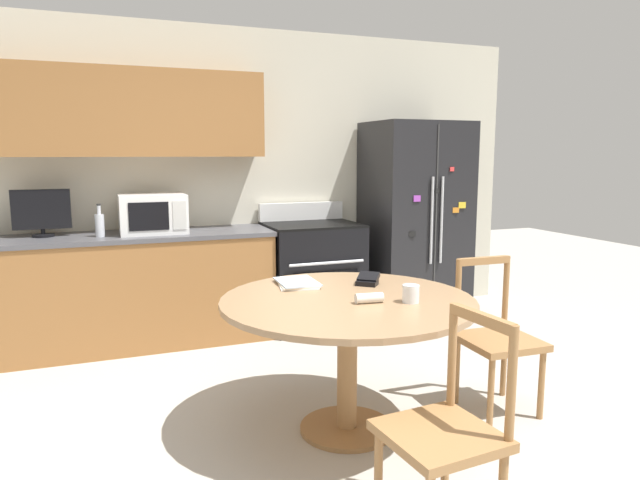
% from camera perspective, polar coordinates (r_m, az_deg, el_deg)
% --- Properties ---
extents(ground_plane, '(14.00, 14.00, 0.00)m').
position_cam_1_polar(ground_plane, '(3.10, 6.76, -20.85)').
color(ground_plane, '#B2ADA3').
extents(back_wall, '(5.20, 0.44, 2.60)m').
position_cam_1_polar(back_wall, '(5.06, -10.00, 7.65)').
color(back_wall, beige).
rests_on(back_wall, ground_plane).
extents(kitchen_counter, '(2.24, 0.64, 0.90)m').
position_cam_1_polar(kitchen_counter, '(4.79, -18.34, -4.75)').
color(kitchen_counter, '#936033').
rests_on(kitchen_counter, ground_plane).
extents(refrigerator, '(0.86, 0.74, 1.81)m').
position_cam_1_polar(refrigerator, '(5.38, 9.43, 1.90)').
color(refrigerator, black).
rests_on(refrigerator, ground_plane).
extents(oven_range, '(0.80, 0.68, 1.08)m').
position_cam_1_polar(oven_range, '(5.06, -0.79, -3.41)').
color(oven_range, black).
rests_on(oven_range, ground_plane).
extents(microwave, '(0.51, 0.39, 0.31)m').
position_cam_1_polar(microwave, '(4.70, -16.37, 2.54)').
color(microwave, white).
rests_on(microwave, kitchen_counter).
extents(countertop_tv, '(0.41, 0.16, 0.36)m').
position_cam_1_polar(countertop_tv, '(4.79, -26.08, 2.59)').
color(countertop_tv, black).
rests_on(countertop_tv, kitchen_counter).
extents(counter_bottle, '(0.07, 0.07, 0.25)m').
position_cam_1_polar(counter_bottle, '(4.62, -21.17, 1.47)').
color(counter_bottle, silver).
rests_on(counter_bottle, kitchen_counter).
extents(dining_table, '(1.37, 1.37, 0.75)m').
position_cam_1_polar(dining_table, '(3.11, 2.77, -8.01)').
color(dining_table, '#997551').
rests_on(dining_table, ground_plane).
extents(dining_chair_near, '(0.45, 0.45, 0.90)m').
position_cam_1_polar(dining_chair_near, '(2.42, 12.48, -18.29)').
color(dining_chair_near, '#9E7042').
rests_on(dining_chair_near, ground_plane).
extents(dining_chair_right, '(0.43, 0.43, 0.90)m').
position_cam_1_polar(dining_chair_right, '(3.59, 17.23, -9.44)').
color(dining_chair_right, '#9E7042').
rests_on(dining_chair_right, ground_plane).
extents(candle_glass, '(0.09, 0.09, 0.09)m').
position_cam_1_polar(candle_glass, '(3.02, 9.07, -5.44)').
color(candle_glass, silver).
rests_on(candle_glass, dining_table).
extents(folded_napkin, '(0.15, 0.07, 0.05)m').
position_cam_1_polar(folded_napkin, '(2.99, 4.94, -5.80)').
color(folded_napkin, silver).
rests_on(folded_napkin, dining_table).
extents(wallet, '(0.17, 0.17, 0.07)m').
position_cam_1_polar(wallet, '(3.40, 4.80, -4.02)').
color(wallet, black).
rests_on(wallet, dining_table).
extents(mail_stack, '(0.27, 0.34, 0.02)m').
position_cam_1_polar(mail_stack, '(3.38, -2.30, -4.31)').
color(mail_stack, white).
rests_on(mail_stack, dining_table).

